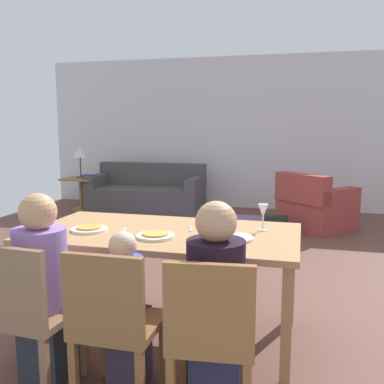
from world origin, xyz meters
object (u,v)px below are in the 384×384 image
at_px(person_child, 127,317).
at_px(book_lower, 89,177).
at_px(dining_chair_woman, 211,332).
at_px(handbag, 276,225).
at_px(dining_table, 164,241).
at_px(couch, 147,194).
at_px(person_woman, 216,312).
at_px(plate_near_woman, 234,238).
at_px(plate_near_child, 155,236).
at_px(wine_glass, 263,212).
at_px(dining_chair_man, 27,310).
at_px(dining_chair_child, 113,320).
at_px(side_table, 81,189).
at_px(book_upper, 89,175).
at_px(table_lamp, 80,153).
at_px(plate_near_man, 89,229).
at_px(person_man, 46,294).
at_px(armchair, 315,207).

distance_m(person_child, book_lower, 5.42).
xyz_separation_m(dining_chair_woman, handbag, (0.08, 3.98, -0.36)).
relative_size(dining_table, couch, 0.93).
bearing_deg(person_woman, plate_near_woman, 89.64).
distance_m(plate_near_child, dining_chair_woman, 0.88).
bearing_deg(wine_glass, person_child, -127.75).
distance_m(plate_near_woman, dining_chair_man, 1.28).
xyz_separation_m(dining_chair_child, side_table, (-2.86, 4.88, -0.11)).
height_order(dining_chair_man, couch, dining_chair_man).
relative_size(plate_near_woman, dining_chair_man, 0.29).
relative_size(person_woman, side_table, 1.91).
relative_size(dining_chair_woman, book_upper, 3.95).
relative_size(couch, book_lower, 8.97).
bearing_deg(table_lamp, person_child, -58.77).
xyz_separation_m(plate_near_man, handbag, (1.10, 3.26, -0.64)).
height_order(dining_table, plate_near_child, plate_near_child).
relative_size(person_man, side_table, 1.91).
bearing_deg(handbag, person_woman, -91.40).
relative_size(plate_near_man, table_lamp, 0.46).
bearing_deg(book_upper, dining_table, -56.39).
relative_size(dining_chair_child, armchair, 0.72).
relative_size(dining_chair_child, person_child, 0.94).
bearing_deg(armchair, dining_chair_woman, -97.65).
height_order(dining_table, plate_near_woman, plate_near_woman).
height_order(plate_near_man, couch, couch).
height_order(wine_glass, person_child, wine_glass).
height_order(wine_glass, person_woman, person_woman).
height_order(plate_near_man, person_woman, person_woman).
bearing_deg(dining_chair_man, plate_near_woman, 36.18).
bearing_deg(wine_glass, person_woman, -100.65).
xyz_separation_m(plate_near_man, person_woman, (1.00, -0.55, -0.26)).
distance_m(wine_glass, book_lower, 5.11).
relative_size(dining_chair_man, armchair, 0.72).
height_order(wine_glass, dining_chair_woman, wine_glass).
bearing_deg(plate_near_woman, person_child, -131.41).
relative_size(plate_near_man, dining_chair_child, 0.29).
height_order(plate_near_man, dining_chair_woman, dining_chair_woman).
bearing_deg(couch, dining_chair_woman, -66.50).
height_order(plate_near_child, person_child, person_child).
xyz_separation_m(dining_table, handbag, (0.59, 3.14, -0.56)).
bearing_deg(person_woman, wine_glass, 79.35).
height_order(person_woman, table_lamp, table_lamp).
distance_m(side_table, book_upper, 0.29).
relative_size(plate_near_child, dining_chair_woman, 0.29).
relative_size(dining_chair_child, book_lower, 3.95).
height_order(plate_near_man, armchair, armchair).
distance_m(wine_glass, person_child, 1.17).
bearing_deg(plate_near_child, person_woman, -44.18).
height_order(plate_near_child, person_man, person_man).
bearing_deg(person_man, armchair, 69.33).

